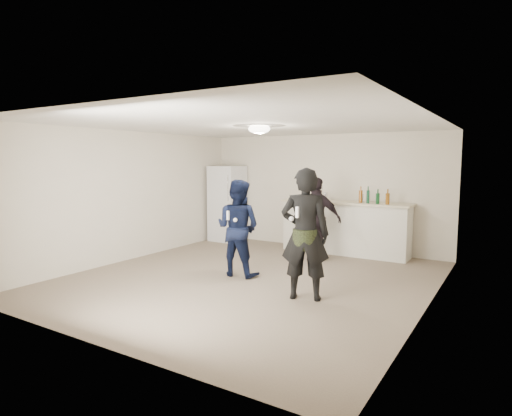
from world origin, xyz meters
The scene contains 21 objects.
floor centered at (0.00, 0.00, 0.00)m, with size 6.00×6.00×0.00m, color #6B5B4C.
ceiling centered at (0.00, 0.00, 2.50)m, with size 6.00×6.00×0.00m, color silver.
wall_back centered at (0.00, 3.00, 1.25)m, with size 6.00×6.00×0.00m, color beige.
wall_front centered at (0.00, -3.00, 1.25)m, with size 6.00×6.00×0.00m, color beige.
wall_left centered at (-2.75, 0.00, 1.25)m, with size 6.00×6.00×0.00m, color beige.
wall_right centered at (2.75, 0.00, 1.25)m, with size 6.00×6.00×0.00m, color beige.
counter centered at (0.65, 2.67, 0.53)m, with size 2.60×0.56×1.05m, color silver.
counter_top centered at (0.65, 2.67, 1.07)m, with size 2.68×0.64×0.04m, color beige.
fridge centered at (-2.29, 2.60, 0.90)m, with size 0.70×0.70×1.80m, color silver.
fridge_handle centered at (-2.01, 2.23, 1.30)m, with size 0.02×0.02×0.60m, color silver.
ceiling_dome centered at (0.00, 0.30, 2.45)m, with size 0.36×0.36×0.16m, color white.
shaker centered at (0.19, 2.72, 1.18)m, with size 0.08×0.08×0.17m, color silver.
man centered at (-0.29, 0.09, 0.81)m, with size 0.79×0.61×1.62m, color #0F1A42.
woman centered at (1.21, -0.47, 0.92)m, with size 0.67×0.44×1.84m, color black.
camo_shorts centered at (1.21, -0.47, 0.85)m, with size 0.34×0.34×0.28m, color #2A3819.
spectator centered at (0.41, 1.76, 0.81)m, with size 0.95×0.39×1.61m, color black.
remote_man centered at (-0.29, -0.19, 1.05)m, with size 0.04×0.04×0.15m, color white.
nunchuk_man centered at (-0.17, -0.16, 0.98)m, with size 0.07×0.07×0.07m, color white.
remote_woman centered at (1.21, -0.72, 1.25)m, with size 0.04×0.04×0.15m, color white.
nunchuk_woman centered at (1.11, -0.69, 1.15)m, with size 0.07×0.07×0.07m, color silver.
bottle_cluster centered at (1.23, 2.56, 1.20)m, with size 0.63×0.25×0.26m.
Camera 1 is at (3.69, -5.78, 1.93)m, focal length 30.00 mm.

